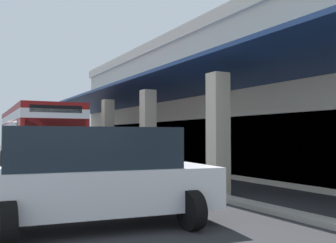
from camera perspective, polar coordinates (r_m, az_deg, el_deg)
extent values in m
plane|color=#2D2D30|center=(22.31, -1.26, -6.75)|extent=(120.00, 120.00, 0.00)
cube|color=#9E998E|center=(18.80, -7.67, -7.42)|extent=(36.72, 0.50, 0.12)
cube|color=beige|center=(23.96, 14.68, 1.81)|extent=(30.60, 12.56, 6.83)
cube|color=beige|center=(24.49, 14.60, 10.51)|extent=(30.90, 12.86, 0.60)
cube|color=beige|center=(31.09, -15.03, -1.91)|extent=(0.55, 0.55, 3.76)
cube|color=beige|center=(26.15, -12.50, -1.90)|extent=(0.55, 0.55, 3.76)
cube|color=beige|center=(21.29, -8.80, -1.89)|extent=(0.55, 0.55, 3.76)
cube|color=beige|center=(16.56, -2.95, -1.85)|extent=(0.55, 0.55, 3.76)
cube|color=beige|center=(12.14, 7.34, -1.74)|extent=(0.55, 0.55, 3.76)
cube|color=navy|center=(19.57, -2.60, 4.65)|extent=(30.60, 3.16, 0.82)
cube|color=#19232D|center=(20.19, 1.60, -3.26)|extent=(25.70, 0.08, 2.40)
cube|color=maroon|center=(20.69, -18.80, -2.22)|extent=(11.07, 2.87, 2.75)
cube|color=white|center=(20.70, -18.77, 0.34)|extent=(11.09, 2.89, 0.36)
cube|color=#19232D|center=(20.98, -18.90, -1.60)|extent=(9.31, 2.85, 0.90)
cube|color=#19232D|center=(15.28, -16.06, -1.86)|extent=(0.12, 2.24, 1.20)
cube|color=black|center=(15.31, -16.02, 1.78)|extent=(0.12, 1.94, 0.28)
cube|color=black|center=(15.21, -16.03, -7.14)|extent=(0.27, 2.45, 0.24)
cube|color=silver|center=(15.46, -12.80, -5.97)|extent=(0.07, 0.24, 0.16)
cube|color=silver|center=(15.13, -19.41, -5.99)|extent=(0.07, 0.24, 0.16)
cube|color=silver|center=(22.22, -19.27, 1.66)|extent=(2.45, 1.85, 0.24)
cylinder|color=black|center=(17.40, -13.05, -6.36)|extent=(1.00, 0.30, 1.00)
cylinder|color=black|center=(16.99, -21.50, -6.37)|extent=(1.00, 0.30, 1.00)
cylinder|color=black|center=(23.96, -16.79, -5.14)|extent=(1.00, 0.30, 1.00)
cylinder|color=black|center=(23.66, -22.91, -5.11)|extent=(1.00, 0.30, 1.00)
cube|color=silver|center=(8.00, -10.44, -9.64)|extent=(2.45, 4.98, 0.84)
cube|color=#19232D|center=(7.92, -11.12, -3.76)|extent=(2.05, 3.43, 0.80)
cylinder|color=black|center=(9.43, -1.75, -10.79)|extent=(0.76, 0.26, 0.76)
cylinder|color=black|center=(7.66, 3.44, -12.82)|extent=(0.76, 0.26, 0.76)
cylinder|color=black|center=(8.86, -22.37, -11.20)|extent=(0.76, 0.26, 0.76)
cylinder|color=black|center=(6.94, -22.47, -13.78)|extent=(0.76, 0.26, 0.76)
cylinder|color=#726651|center=(10.66, -9.37, -9.48)|extent=(0.16, 0.16, 0.86)
cylinder|color=#726651|center=(10.61, -7.98, -9.52)|extent=(0.16, 0.16, 0.86)
cube|color=#334C8C|center=(10.56, -8.65, -5.43)|extent=(0.35, 0.55, 0.65)
sphere|color=tan|center=(10.55, -8.64, -3.04)|extent=(0.23, 0.23, 0.23)
cylinder|color=#334C8C|center=(10.43, -10.16, -5.29)|extent=(0.09, 0.09, 0.58)
cylinder|color=#334C8C|center=(10.70, -7.18, -5.22)|extent=(0.09, 0.09, 0.58)
cube|color=gray|center=(25.41, -9.43, -5.56)|extent=(0.73, 0.73, 0.53)
cylinder|color=#332319|center=(25.40, -9.43, -4.95)|extent=(0.62, 0.62, 0.02)
cylinder|color=brown|center=(25.37, -9.42, -3.37)|extent=(0.16, 0.16, 1.41)
ellipsoid|color=#1E6028|center=(24.91, -9.34, -1.34)|extent=(0.94, 0.44, 0.18)
ellipsoid|color=#1E6028|center=(25.56, -8.53, -1.67)|extent=(0.32, 0.89, 0.17)
ellipsoid|color=#1E6028|center=(25.84, -9.96, -1.35)|extent=(1.09, 0.38, 0.14)
ellipsoid|color=#1E6028|center=(25.19, -10.11, -1.27)|extent=(0.34, 0.74, 0.18)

